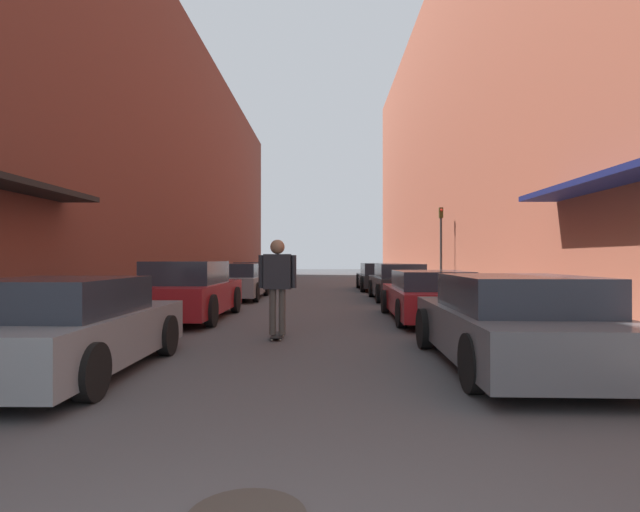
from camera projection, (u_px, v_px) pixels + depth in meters
ground at (315, 296)px, 20.00m from camera, size 103.19×103.19×0.00m
curb_strip_left at (217, 288)px, 24.76m from camera, size 1.80×46.90×0.12m
curb_strip_right at (418, 288)px, 24.63m from camera, size 1.80×46.90×0.12m
building_row_left at (159, 162)px, 24.82m from camera, size 4.90×46.90×12.61m
building_row_right at (477, 128)px, 24.63m from camera, size 4.90×46.90×15.96m
parked_car_left_0 at (64, 328)px, 6.41m from camera, size 2.03×4.01×1.25m
parked_car_left_1 at (189, 291)px, 12.27m from camera, size 1.90×4.70×1.43m
parked_car_left_2 at (236, 282)px, 18.55m from camera, size 2.08×4.77×1.32m
parked_car_left_3 at (256, 276)px, 23.96m from camera, size 2.07×4.10×1.32m
parked_car_left_4 at (268, 273)px, 29.27m from camera, size 2.05×4.48×1.28m
parked_car_left_5 at (279, 271)px, 35.16m from camera, size 2.06×4.63×1.30m
parked_car_right_0 at (513, 322)px, 6.84m from camera, size 2.05×4.48×1.27m
parked_car_right_1 at (429, 296)px, 12.15m from camera, size 1.95×4.75×1.20m
parked_car_right_2 at (398, 282)px, 18.07m from camera, size 1.88×4.56×1.31m
parked_car_right_3 at (380, 277)px, 23.74m from camera, size 2.03×4.80×1.28m
skateboarder at (277, 277)px, 9.33m from camera, size 0.71×0.78×1.85m
traffic_light at (441, 239)px, 21.28m from camera, size 0.16×0.22×3.56m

